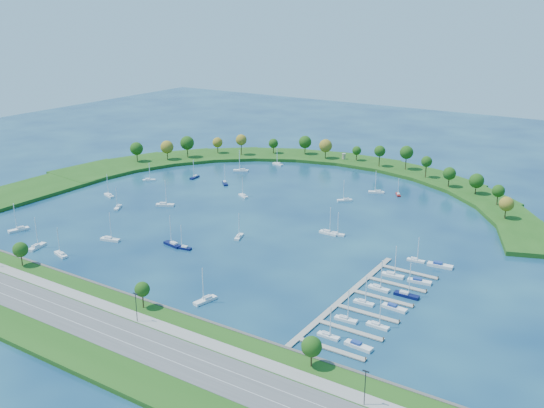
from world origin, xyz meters
The scene contains 40 objects.
ground centered at (0.00, 0.00, 0.00)m, with size 700.00×700.00×0.00m, color #081F47.
south_shoreline centered at (0.03, -122.88, 1.00)m, with size 420.00×43.10×11.60m.
breakwater centered at (-46.33, 48.72, 0.99)m, with size 286.74×247.64×2.00m.
breakwater_trees centered at (-22.13, 84.64, 10.61)m, with size 234.89×86.37×14.93m.
harbor_tower centered at (-9.40, 115.25, 3.97)m, with size 2.60×2.60×3.83m.
dock_system centered at (85.30, -61.00, 0.35)m, with size 24.28×82.00×1.60m.
moored_boat_0 centered at (-38.32, -90.02, 0.91)m, with size 8.59×4.38×12.16m.
moored_boat_1 centered at (28.34, 40.11, 0.90)m, with size 7.54×6.79×11.68m.
moored_boat_2 centered at (-67.40, 31.91, 0.89)m, with size 3.09×8.08×11.58m.
moored_boat_3 centered at (-86.50, 12.83, 0.88)m, with size 6.88×6.55×10.91m.
moored_boat_4 centered at (-52.84, 59.36, 0.96)m, with size 9.47×6.61×13.69m.
moored_boat_5 centered at (-46.47, -17.50, 0.96)m, with size 9.55×6.66×13.81m.
moored_boat_6 centered at (-0.36, -56.88, 0.87)m, with size 7.61×3.30×10.83m.
moored_boat_7 centered at (-42.20, 85.64, 0.90)m, with size 8.35×4.28×11.82m.
moored_boat_8 centered at (36.71, 62.54, 0.93)m, with size 8.89×5.71×12.72m.
moored_boat_9 centered at (-6.59, -56.64, 0.96)m, with size 9.68×4.23×13.77m.
moored_boat_10 centered at (-33.85, -67.06, 0.94)m, with size 9.32×4.74×13.19m.
moored_boat_11 centered at (47.40, -7.34, 0.88)m, with size 7.80×3.94×11.04m.
moored_boat_12 centered at (48.25, 65.38, 0.84)m, with size 4.83×6.43×9.42m.
moored_boat_13 centered at (12.12, -33.57, 0.89)m, with size 4.58×8.04×11.41m.
moored_boat_14 centered at (-78.45, -81.16, 0.95)m, with size 5.33×9.49×13.45m.
moored_boat_15 centered at (-64.01, -33.51, 0.89)m, with size 5.88×7.84×11.49m.
moored_boat_16 centered at (-21.40, 17.34, 0.88)m, with size 7.64×5.26×11.03m.
moored_boat_17 centered at (-53.64, -90.10, 0.95)m, with size 4.65×9.54×13.51m.
moored_boat_18 centered at (-44.38, 31.42, 0.91)m, with size 7.37×7.46×12.04m.
moored_boat_19 centered at (38.03, -89.91, 0.94)m, with size 4.45×9.26×13.12m.
moored_boat_20 centered at (-83.34, -21.36, 0.91)m, with size 8.51×4.80×12.06m.
moored_boat_21 centered at (43.63, -7.76, 0.93)m, with size 8.88×2.80×12.92m.
docked_boat_0 centered at (85.53, -87.95, 0.87)m, with size 7.37×2.12×10.81m.
docked_boat_1 centered at (95.97, -88.29, 0.67)m, with size 9.11×3.21×1.82m.
docked_boat_2 centered at (85.53, -75.55, 0.89)m, with size 7.84×2.64×11.35m.
docked_boat_3 centered at (96.03, -73.75, 0.88)m, with size 7.63×2.36×11.12m.
docked_boat_4 centered at (85.53, -61.42, 0.87)m, with size 7.40×2.24×10.81m.
docked_boat_5 centered at (95.97, -59.36, 0.66)m, with size 8.96×3.10×1.80m.
docked_boat_6 centered at (85.52, -48.18, 0.90)m, with size 8.18×2.75×11.84m.
docked_boat_7 centered at (96.00, -47.98, 0.94)m, with size 9.03×2.53×13.27m.
docked_boat_8 centered at (85.51, -34.89, 0.93)m, with size 8.83×3.01×12.76m.
docked_boat_9 centered at (95.97, -34.57, 0.67)m, with size 9.14×3.54×1.82m.
docked_boat_10 centered at (87.94, -16.13, 0.87)m, with size 7.35×2.76×10.55m.
docked_boat_11 centered at (97.86, -16.15, 0.75)m, with size 10.18×3.79×2.03m.
Camera 1 is at (161.46, -239.14, 99.59)m, focal length 40.22 mm.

